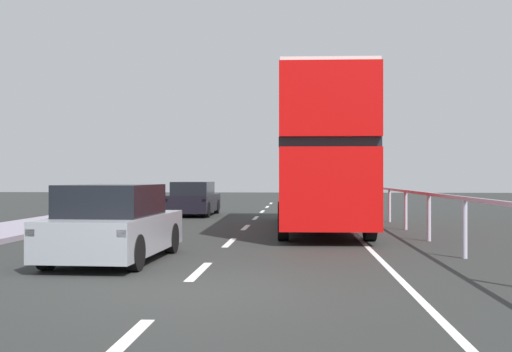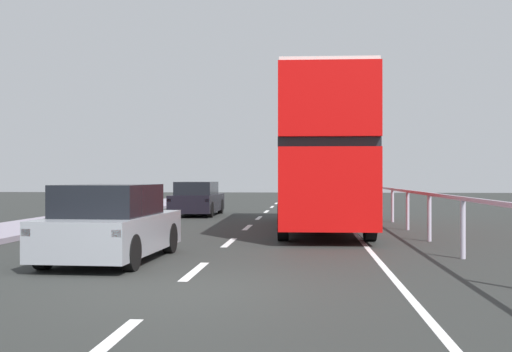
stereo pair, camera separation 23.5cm
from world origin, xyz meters
name	(u,v)px [view 2 (the right image)]	position (x,y,z in m)	size (l,w,h in m)	color
ground_plane	(175,291)	(0.00, 0.00, -0.05)	(73.86, 120.00, 0.10)	#282B29
lane_paint_markings	(310,234)	(2.03, 8.98, 0.00)	(3.46, 46.00, 0.01)	silver
bridge_side_railing	(418,200)	(5.03, 9.00, 0.99)	(0.10, 42.00, 1.24)	#B1A8BD
double_decker_bus_red	(320,153)	(2.34, 10.87, 2.38)	(2.68, 10.63, 4.45)	red
hatchback_car_near	(112,225)	(-1.85, 2.89, 0.71)	(1.90, 4.13, 1.48)	gray
sedan_car_ahead	(197,199)	(-2.76, 17.75, 0.69)	(1.79, 4.33, 1.44)	black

